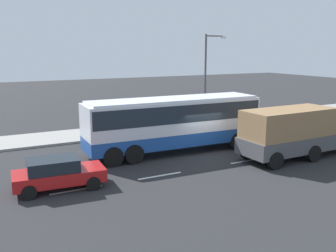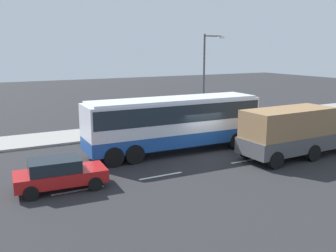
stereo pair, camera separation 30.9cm
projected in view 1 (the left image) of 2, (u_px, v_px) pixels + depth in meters
The scene contains 8 objects.
ground_plane at pixel (202, 154), 22.61m from camera, with size 120.00×120.00×0.00m, color #28282B.
sidewalk_curb at pixel (148, 128), 29.67m from camera, with size 80.00×4.00×0.15m, color gray.
lane_centreline at pixel (67, 192), 16.64m from camera, with size 23.45×0.16×0.01m.
coach_bus at pixel (174, 119), 22.71m from camera, with size 11.08×3.03×3.37m.
cargo_truck at pixel (299, 131), 21.76m from camera, with size 8.09×2.71×2.94m.
car_red_compact at pixel (57, 173), 16.84m from camera, with size 4.14×2.06×1.45m.
pedestrian_near_curb at pixel (170, 117), 29.10m from camera, with size 0.32×0.32×1.54m.
street_lamp at pixel (207, 74), 29.68m from camera, with size 1.90×0.24×7.30m.
Camera 1 is at (-11.87, -18.39, 6.27)m, focal length 39.65 mm.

